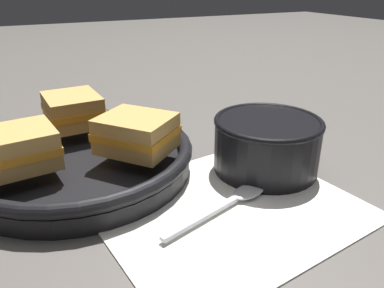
{
  "coord_description": "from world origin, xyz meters",
  "views": [
    {
      "loc": [
        -0.19,
        -0.39,
        0.25
      ],
      "look_at": [
        0.02,
        0.02,
        0.04
      ],
      "focal_mm": 35.0,
      "sensor_mm": 36.0,
      "label": 1
    }
  ],
  "objects_px": {
    "soup_bowl": "(267,142)",
    "spoon": "(237,198)",
    "sandwich_near_right": "(15,149)",
    "skillet": "(79,158)",
    "sandwich_far_left": "(137,133)",
    "sandwich_near_left": "(73,110)"
  },
  "relations": [
    {
      "from": "soup_bowl",
      "to": "spoon",
      "type": "relative_size",
      "value": 0.9
    },
    {
      "from": "soup_bowl",
      "to": "sandwich_near_right",
      "type": "height_order",
      "value": "sandwich_near_right"
    },
    {
      "from": "soup_bowl",
      "to": "sandwich_near_right",
      "type": "relative_size",
      "value": 1.46
    },
    {
      "from": "spoon",
      "to": "skillet",
      "type": "relative_size",
      "value": 0.41
    },
    {
      "from": "spoon",
      "to": "skillet",
      "type": "height_order",
      "value": "skillet"
    },
    {
      "from": "soup_bowl",
      "to": "sandwich_far_left",
      "type": "relative_size",
      "value": 1.22
    },
    {
      "from": "soup_bowl",
      "to": "spoon",
      "type": "xyz_separation_m",
      "value": [
        -0.08,
        -0.06,
        -0.04
      ]
    },
    {
      "from": "skillet",
      "to": "sandwich_far_left",
      "type": "relative_size",
      "value": 3.29
    },
    {
      "from": "sandwich_near_right",
      "to": "sandwich_far_left",
      "type": "xyz_separation_m",
      "value": [
        0.14,
        -0.02,
        0.0
      ]
    },
    {
      "from": "soup_bowl",
      "to": "sandwich_near_left",
      "type": "height_order",
      "value": "sandwich_near_left"
    },
    {
      "from": "soup_bowl",
      "to": "sandwich_near_right",
      "type": "distance_m",
      "value": 0.32
    },
    {
      "from": "sandwich_near_left",
      "to": "sandwich_far_left",
      "type": "xyz_separation_m",
      "value": [
        0.06,
        -0.13,
        0.0
      ]
    },
    {
      "from": "sandwich_far_left",
      "to": "spoon",
      "type": "bearing_deg",
      "value": -53.34
    },
    {
      "from": "sandwich_far_left",
      "to": "sandwich_near_left",
      "type": "bearing_deg",
      "value": 113.04
    },
    {
      "from": "soup_bowl",
      "to": "skillet",
      "type": "xyz_separation_m",
      "value": [
        -0.23,
        0.11,
        -0.02
      ]
    },
    {
      "from": "soup_bowl",
      "to": "sandwich_near_right",
      "type": "xyz_separation_m",
      "value": [
        -0.31,
        0.08,
        0.02
      ]
    },
    {
      "from": "sandwich_near_left",
      "to": "spoon",
      "type": "bearing_deg",
      "value": -60.23
    },
    {
      "from": "sandwich_near_left",
      "to": "sandwich_far_left",
      "type": "distance_m",
      "value": 0.14
    },
    {
      "from": "soup_bowl",
      "to": "spoon",
      "type": "height_order",
      "value": "soup_bowl"
    },
    {
      "from": "spoon",
      "to": "sandwich_far_left",
      "type": "height_order",
      "value": "sandwich_far_left"
    },
    {
      "from": "spoon",
      "to": "sandwich_far_left",
      "type": "distance_m",
      "value": 0.15
    },
    {
      "from": "soup_bowl",
      "to": "skillet",
      "type": "height_order",
      "value": "soup_bowl"
    }
  ]
}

